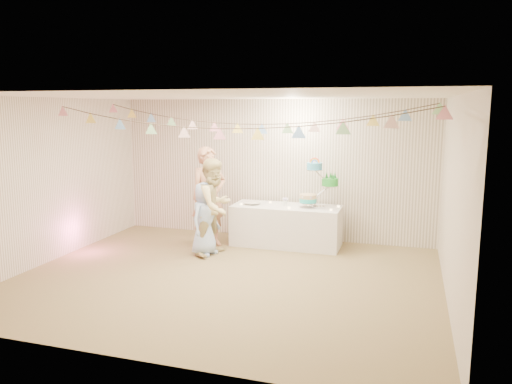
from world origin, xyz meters
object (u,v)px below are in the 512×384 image
(person_adult_b, at_px, (215,207))
(person_adult_a, at_px, (209,197))
(table, at_px, (286,226))
(person_child, at_px, (205,219))
(cake_stand, at_px, (318,183))

(person_adult_b, bearing_deg, person_adult_a, 47.36)
(person_adult_a, height_order, person_adult_b, person_adult_a)
(table, xyz_separation_m, person_adult_a, (-1.31, -0.44, 0.53))
(person_adult_a, relative_size, person_adult_b, 1.09)
(person_adult_b, relative_size, person_child, 1.31)
(cake_stand, relative_size, person_adult_b, 0.50)
(table, relative_size, cake_stand, 2.37)
(table, distance_m, person_child, 1.53)
(table, xyz_separation_m, cake_stand, (0.55, 0.05, 0.80))
(person_adult_a, relative_size, person_child, 1.44)
(person_adult_b, bearing_deg, cake_stand, -44.89)
(table, height_order, person_child, person_child)
(table, bearing_deg, person_child, -140.56)
(person_adult_b, xyz_separation_m, person_child, (-0.15, -0.08, -0.19))
(table, xyz_separation_m, person_adult_b, (-1.02, -0.88, 0.45))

